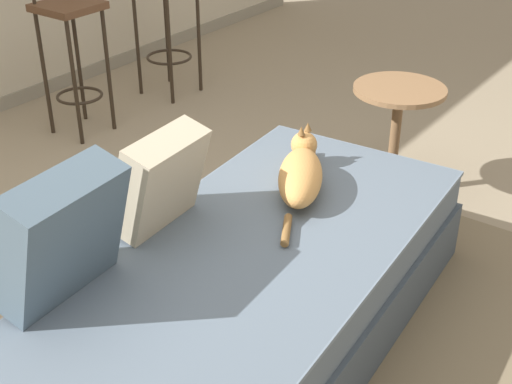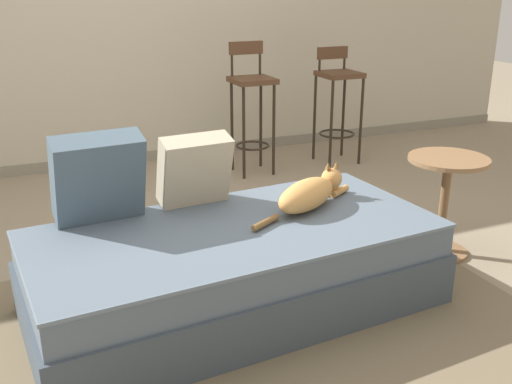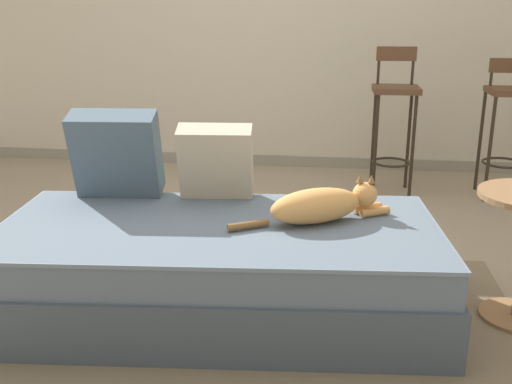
# 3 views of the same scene
# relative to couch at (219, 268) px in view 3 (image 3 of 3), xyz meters

# --- Properties ---
(ground_plane) EXTENTS (16.00, 16.00, 0.00)m
(ground_plane) POSITION_rel_couch_xyz_m (0.00, 0.40, -0.21)
(ground_plane) COLOR gray
(ground_plane) RESTS_ON ground
(wall_back_panel) EXTENTS (8.00, 0.10, 2.60)m
(wall_back_panel) POSITION_rel_couch_xyz_m (0.00, 2.65, 1.09)
(wall_back_panel) COLOR beige
(wall_back_panel) RESTS_ON ground
(wall_baseboard_trim) EXTENTS (8.00, 0.02, 0.09)m
(wall_baseboard_trim) POSITION_rel_couch_xyz_m (0.00, 2.60, -0.17)
(wall_baseboard_trim) COLOR gray
(wall_baseboard_trim) RESTS_ON ground
(area_rug) EXTENTS (2.61, 2.02, 0.01)m
(area_rug) POSITION_rel_couch_xyz_m (0.00, -0.30, -0.21)
(area_rug) COLOR #75664C
(area_rug) RESTS_ON ground
(couch) EXTENTS (1.97, 1.06, 0.41)m
(couch) POSITION_rel_couch_xyz_m (0.00, 0.00, 0.00)
(couch) COLOR #44505B
(couch) RESTS_ON ground
(throw_pillow_corner) EXTENTS (0.43, 0.28, 0.43)m
(throw_pillow_corner) POSITION_rel_couch_xyz_m (-0.55, 0.32, 0.42)
(throw_pillow_corner) COLOR #4C6070
(throw_pillow_corner) RESTS_ON couch
(throw_pillow_middle) EXTENTS (0.36, 0.24, 0.37)m
(throw_pillow_middle) POSITION_rel_couch_xyz_m (-0.07, 0.35, 0.39)
(throw_pillow_middle) COLOR beige
(throw_pillow_middle) RESTS_ON couch
(cat) EXTENTS (0.69, 0.39, 0.19)m
(cat) POSITION_rel_couch_xyz_m (0.44, 0.09, 0.28)
(cat) COLOR tan
(cat) RESTS_ON couch
(bar_stool_near_window) EXTENTS (0.32, 0.32, 1.04)m
(bar_stool_near_window) POSITION_rel_couch_xyz_m (0.91, 1.96, 0.40)
(bar_stool_near_window) COLOR #2D2319
(bar_stool_near_window) RESTS_ON ground
(bar_stool_by_doorway) EXTENTS (0.32, 0.32, 0.96)m
(bar_stool_by_doorway) POSITION_rel_couch_xyz_m (1.69, 1.95, 0.38)
(bar_stool_by_doorway) COLOR #2D2319
(bar_stool_by_doorway) RESTS_ON ground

